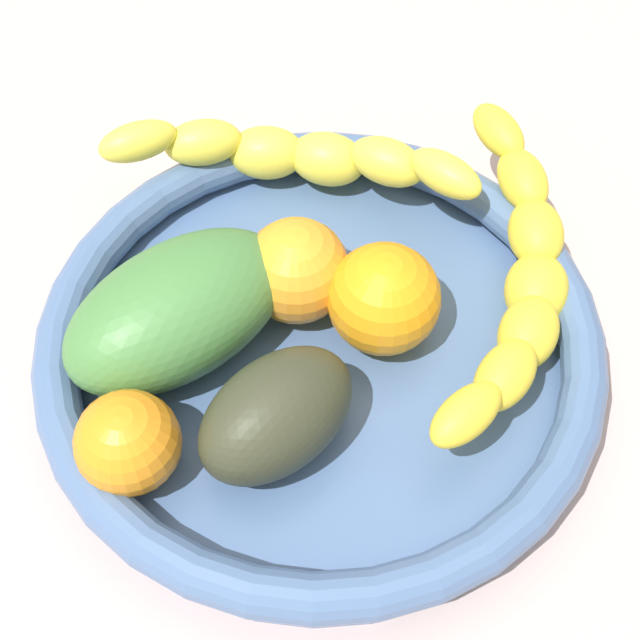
{
  "coord_description": "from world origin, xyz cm",
  "views": [
    {
      "loc": [
        9.89,
        25.37,
        47.32
      ],
      "look_at": [
        0.0,
        0.0,
        8.02
      ],
      "focal_mm": 51.21,
      "sensor_mm": 36.0,
      "label": 1
    }
  ],
  "objects_px": {
    "fruit_bowl": "(320,348)",
    "orange_mid_left": "(387,305)",
    "orange_front": "(301,269)",
    "banana_draped_left": "(520,276)",
    "mango_green": "(178,311)",
    "avocado_dark": "(277,415)",
    "banana_draped_right": "(294,155)",
    "orange_mid_right": "(128,443)"
  },
  "relations": [
    {
      "from": "mango_green",
      "to": "fruit_bowl",
      "type": "bearing_deg",
      "value": 155.28
    },
    {
      "from": "orange_mid_left",
      "to": "mango_green",
      "type": "xyz_separation_m",
      "value": [
        0.1,
        -0.04,
        0.0
      ]
    },
    {
      "from": "avocado_dark",
      "to": "orange_mid_right",
      "type": "bearing_deg",
      "value": -9.99
    },
    {
      "from": "orange_mid_right",
      "to": "mango_green",
      "type": "relative_size",
      "value": 0.4
    },
    {
      "from": "banana_draped_left",
      "to": "mango_green",
      "type": "bearing_deg",
      "value": -13.1
    },
    {
      "from": "banana_draped_right",
      "to": "mango_green",
      "type": "xyz_separation_m",
      "value": [
        0.1,
        0.08,
        0.0
      ]
    },
    {
      "from": "orange_front",
      "to": "avocado_dark",
      "type": "xyz_separation_m",
      "value": [
        0.04,
        0.08,
        -0.0
      ]
    },
    {
      "from": "banana_draped_left",
      "to": "mango_green",
      "type": "distance_m",
      "value": 0.19
    },
    {
      "from": "fruit_bowl",
      "to": "orange_front",
      "type": "relative_size",
      "value": 5.22
    },
    {
      "from": "fruit_bowl",
      "to": "orange_mid_right",
      "type": "relative_size",
      "value": 5.87
    },
    {
      "from": "fruit_bowl",
      "to": "mango_green",
      "type": "relative_size",
      "value": 2.36
    },
    {
      "from": "orange_front",
      "to": "orange_mid_right",
      "type": "relative_size",
      "value": 1.12
    },
    {
      "from": "orange_mid_left",
      "to": "mango_green",
      "type": "bearing_deg",
      "value": -18.77
    },
    {
      "from": "orange_mid_left",
      "to": "orange_mid_right",
      "type": "xyz_separation_m",
      "value": [
        0.15,
        0.03,
        -0.0
      ]
    },
    {
      "from": "banana_draped_left",
      "to": "banana_draped_right",
      "type": "relative_size",
      "value": 1.03
    },
    {
      "from": "orange_front",
      "to": "avocado_dark",
      "type": "bearing_deg",
      "value": 61.6
    },
    {
      "from": "banana_draped_right",
      "to": "avocado_dark",
      "type": "bearing_deg",
      "value": 66.7
    },
    {
      "from": "orange_mid_right",
      "to": "mango_green",
      "type": "distance_m",
      "value": 0.08
    },
    {
      "from": "orange_mid_right",
      "to": "mango_green",
      "type": "height_order",
      "value": "mango_green"
    },
    {
      "from": "banana_draped_left",
      "to": "orange_front",
      "type": "distance_m",
      "value": 0.12
    },
    {
      "from": "banana_draped_right",
      "to": "mango_green",
      "type": "distance_m",
      "value": 0.13
    },
    {
      "from": "orange_front",
      "to": "mango_green",
      "type": "height_order",
      "value": "mango_green"
    },
    {
      "from": "banana_draped_right",
      "to": "orange_mid_right",
      "type": "relative_size",
      "value": 3.83
    },
    {
      "from": "avocado_dark",
      "to": "mango_green",
      "type": "xyz_separation_m",
      "value": [
        0.03,
        -0.08,
        0.0
      ]
    },
    {
      "from": "orange_mid_left",
      "to": "mango_green",
      "type": "relative_size",
      "value": 0.47
    },
    {
      "from": "orange_front",
      "to": "avocado_dark",
      "type": "distance_m",
      "value": 0.09
    },
    {
      "from": "orange_front",
      "to": "banana_draped_left",
      "type": "bearing_deg",
      "value": 157.16
    },
    {
      "from": "fruit_bowl",
      "to": "banana_draped_right",
      "type": "bearing_deg",
      "value": -103.96
    },
    {
      "from": "orange_mid_right",
      "to": "orange_mid_left",
      "type": "bearing_deg",
      "value": -169.67
    },
    {
      "from": "banana_draped_left",
      "to": "orange_front",
      "type": "relative_size",
      "value": 3.53
    },
    {
      "from": "fruit_bowl",
      "to": "orange_mid_right",
      "type": "distance_m",
      "value": 0.12
    },
    {
      "from": "banana_draped_right",
      "to": "avocado_dark",
      "type": "relative_size",
      "value": 2.29
    },
    {
      "from": "mango_green",
      "to": "avocado_dark",
      "type": "bearing_deg",
      "value": 110.38
    },
    {
      "from": "avocado_dark",
      "to": "mango_green",
      "type": "relative_size",
      "value": 0.67
    },
    {
      "from": "orange_mid_left",
      "to": "banana_draped_right",
      "type": "bearing_deg",
      "value": -86.38
    },
    {
      "from": "banana_draped_left",
      "to": "mango_green",
      "type": "relative_size",
      "value": 1.6
    },
    {
      "from": "fruit_bowl",
      "to": "orange_mid_left",
      "type": "height_order",
      "value": "orange_mid_left"
    },
    {
      "from": "banana_draped_right",
      "to": "orange_front",
      "type": "xyz_separation_m",
      "value": [
        0.03,
        0.08,
        -0.0
      ]
    },
    {
      "from": "banana_draped_left",
      "to": "orange_front",
      "type": "bearing_deg",
      "value": -22.84
    },
    {
      "from": "orange_mid_left",
      "to": "avocado_dark",
      "type": "xyz_separation_m",
      "value": [
        0.08,
        0.04,
        -0.0
      ]
    },
    {
      "from": "banana_draped_right",
      "to": "banana_draped_left",
      "type": "bearing_deg",
      "value": 123.52
    },
    {
      "from": "banana_draped_left",
      "to": "orange_mid_right",
      "type": "distance_m",
      "value": 0.23
    }
  ]
}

